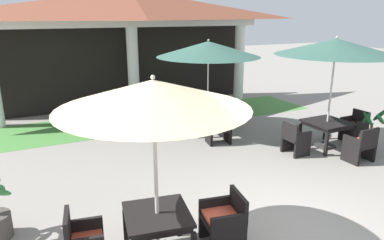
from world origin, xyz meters
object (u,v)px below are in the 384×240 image
patio_chair_near_foreground_south (361,145)px  potted_palm_right_edge (370,137)px  patio_chair_mid_left_north (198,111)px  patio_umbrella_mid_left (208,49)px  patio_umbrella_mid_right (153,96)px  patio_table_mid_left (208,112)px  patio_table_near_foreground (327,125)px  patio_chair_mid_right_east (224,221)px  patio_table_mid_right (157,219)px  patio_chair_mid_left_south (219,130)px  patio_chair_near_foreground_east (355,127)px  patio_umbrella_near_foreground (336,47)px  patio_chair_near_foreground_west (295,139)px

patio_chair_near_foreground_south → potted_palm_right_edge: (0.80, 0.37, -0.03)m
patio_chair_near_foreground_south → patio_chair_mid_left_north: (-2.11, 4.51, 0.01)m
patio_umbrella_mid_left → patio_umbrella_mid_right: (-3.35, -4.75, -0.04)m
patio_umbrella_mid_right → patio_table_mid_left: bearing=54.8°
patio_table_near_foreground → patio_chair_near_foreground_south: bearing=-89.3°
patio_chair_mid_right_east → patio_table_mid_right: bearing=90.0°
patio_table_mid_left → patio_chair_mid_left_north: (0.16, 0.97, -0.23)m
patio_table_mid_left → patio_chair_mid_left_south: 1.01m
patio_umbrella_mid_left → patio_chair_mid_left_north: (0.16, 0.97, -2.05)m
patio_chair_near_foreground_east → patio_umbrella_mid_right: 7.35m
patio_chair_mid_left_north → potted_palm_right_edge: size_ratio=0.78×
patio_table_mid_left → patio_chair_mid_left_south: patio_chair_mid_left_south is taller
patio_chair_mid_left_north → patio_table_mid_left: bearing=90.0°
patio_chair_mid_left_south → patio_chair_mid_right_east: patio_chair_mid_right_east is taller
patio_chair_near_foreground_east → patio_chair_mid_left_north: (-3.17, 3.42, 0.01)m
patio_umbrella_near_foreground → patio_chair_near_foreground_east: (1.08, 0.01, -2.23)m
patio_table_mid_right → patio_umbrella_mid_right: (-0.00, 0.00, 1.81)m
patio_table_mid_left → patio_chair_mid_left_north: patio_chair_mid_left_north is taller
patio_table_mid_left → patio_table_mid_right: size_ratio=0.95×
patio_chair_near_foreground_east → patio_table_mid_right: bearing=108.3°
patio_chair_mid_left_south → potted_palm_right_edge: potted_palm_right_edge is taller
patio_chair_near_foreground_south → patio_table_mid_left: size_ratio=0.88×
patio_umbrella_mid_left → patio_chair_near_foreground_east: bearing=-36.2°
patio_chair_near_foreground_east → potted_palm_right_edge: potted_palm_right_edge is taller
patio_chair_near_foreground_south → potted_palm_right_edge: potted_palm_right_edge is taller
patio_umbrella_mid_right → patio_chair_mid_left_north: bearing=58.5°
patio_chair_mid_left_south → patio_umbrella_near_foreground: bearing=-22.0°
patio_umbrella_near_foreground → patio_chair_mid_left_south: (-2.42, 1.49, -2.25)m
patio_chair_near_foreground_south → potted_palm_right_edge: bearing=23.9°
patio_table_mid_left → patio_umbrella_mid_left: size_ratio=0.34×
patio_table_mid_right → patio_table_near_foreground: bearing=22.2°
patio_table_mid_left → patio_table_mid_right: (-3.35, -4.75, -0.03)m
patio_chair_near_foreground_south → patio_table_mid_left: patio_chair_near_foreground_south is taller
patio_umbrella_mid_right → patio_umbrella_mid_left: bearing=54.8°
patio_table_mid_right → patio_umbrella_near_foreground: bearing=22.2°
patio_umbrella_mid_left → patio_chair_mid_left_north: 2.27m
patio_table_near_foreground → patio_chair_near_foreground_east: size_ratio=1.19×
potted_palm_right_edge → patio_umbrella_mid_left: bearing=134.1°
patio_umbrella_near_foreground → patio_table_mid_right: bearing=-157.8°
patio_umbrella_mid_right → patio_chair_near_foreground_south: bearing=12.2°
patio_umbrella_mid_right → patio_chair_mid_right_east: patio_umbrella_mid_right is taller
patio_chair_near_foreground_west → patio_chair_mid_left_south: 2.02m
patio_chair_near_foreground_west → patio_chair_mid_left_north: 3.59m
patio_table_mid_left → patio_chair_mid_left_north: bearing=80.4°
patio_umbrella_near_foreground → patio_chair_near_foreground_east: patio_umbrella_near_foreground is taller
patio_umbrella_near_foreground → patio_umbrella_mid_left: (-2.26, 2.46, -0.17)m
patio_chair_near_foreground_east → patio_chair_mid_left_north: bearing=42.2°
patio_umbrella_mid_left → patio_chair_mid_right_east: size_ratio=3.49×
potted_palm_right_edge → patio_umbrella_mid_right: bearing=-166.2°
patio_chair_near_foreground_east → patio_chair_mid_right_east: patio_chair_near_foreground_east is taller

